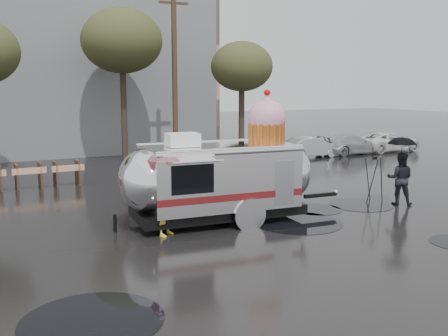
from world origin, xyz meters
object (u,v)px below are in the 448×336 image
person_left (166,201)px  tripod (374,174)px  airstream_trailer (221,175)px  person_right (400,179)px

person_left → tripod: size_ratio=1.18×
person_left → tripod: bearing=-34.5°
person_left → tripod: 8.16m
airstream_trailer → person_right: size_ratio=4.12×
airstream_trailer → tripod: 6.09m
person_left → person_right: 8.55m
airstream_trailer → person_left: bearing=-156.6°
airstream_trailer → tripod: size_ratio=4.63×
tripod → person_right: bearing=-39.2°
person_left → airstream_trailer: bearing=-20.3°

